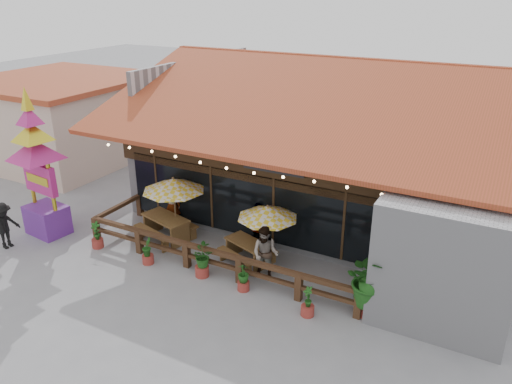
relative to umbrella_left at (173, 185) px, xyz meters
The scene contains 19 objects.
ground 4.65m from the umbrella_left, 13.93° to the right, with size 100.00×100.00×0.00m, color gray.
restaurant_building 7.06m from the umbrella_left, 52.61° to the left, with size 15.50×14.73×6.09m.
patio_railing 2.64m from the umbrella_left, 35.46° to the right, with size 10.00×2.60×0.92m.
neighbor_building 12.06m from the umbrella_left, 155.50° to the left, with size 8.40×8.40×4.22m.
umbrella_left is the anchor object (origin of this frame).
umbrella_right 3.76m from the umbrella_left, ahead, with size 2.01×2.01×2.14m.
picnic_table_left 1.55m from the umbrella_left, 140.91° to the right, with size 2.19×2.01×0.88m.
picnic_table_right 3.53m from the umbrella_left, ahead, with size 1.95×1.82×0.76m.
thai_sign_tower 4.99m from the umbrella_left, 156.80° to the right, with size 2.44×2.44×5.91m.
tropical_plant 7.73m from the umbrella_left, ahead, with size 1.81×1.73×1.96m.
diner_a 1.56m from the umbrella_left, 134.11° to the left, with size 0.64×0.42×1.76m, color #372311.
diner_b 4.40m from the umbrella_left, 12.66° to the right, with size 0.88×0.68×1.80m, color #372311.
diner_c 3.32m from the umbrella_left, 13.29° to the left, with size 1.02×0.42×1.74m, color #372311.
pedestrian 6.07m from the umbrella_left, 145.11° to the right, with size 1.10×0.63×1.71m, color black.
planter_a 3.27m from the umbrella_left, 137.09° to the right, with size 0.41×0.41×0.99m.
planter_b 2.57m from the umbrella_left, 82.81° to the right, with size 0.39×0.41×0.95m.
planter_c 3.23m from the umbrella_left, 37.37° to the right, with size 0.84×0.80×1.09m.
planter_d 4.56m from the umbrella_left, 25.29° to the right, with size 0.42×0.42×0.90m.
planter_e 6.62m from the umbrella_left, 18.82° to the right, with size 0.40×0.39×0.94m.
Camera 1 is at (6.23, -12.06, 8.65)m, focal length 35.00 mm.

